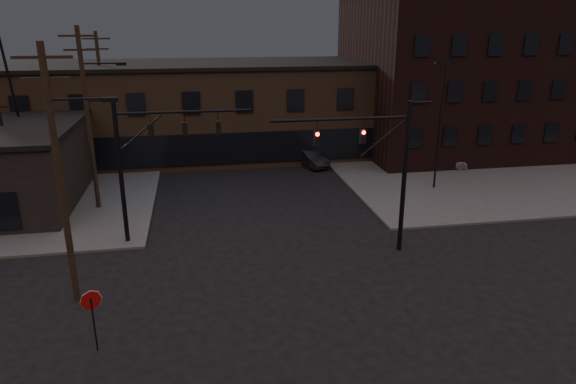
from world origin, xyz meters
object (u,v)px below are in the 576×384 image
at_px(traffic_signal_far, 144,154).
at_px(traffic_signal_near, 384,162).
at_px(parked_car_lot_a, 445,147).
at_px(parked_car_lot_b, 443,161).
at_px(car_crossing, 310,158).
at_px(stop_sign, 92,307).

bearing_deg(traffic_signal_far, traffic_signal_near, -16.17).
height_order(parked_car_lot_a, parked_car_lot_b, parked_car_lot_a).
height_order(traffic_signal_near, car_crossing, traffic_signal_near).
distance_m(parked_car_lot_a, car_crossing, 12.67).
height_order(stop_sign, parked_car_lot_b, stop_sign).
distance_m(traffic_signal_near, traffic_signal_far, 12.57).
relative_size(parked_car_lot_a, parked_car_lot_b, 1.13).
xyz_separation_m(traffic_signal_near, parked_car_lot_a, (12.79, 18.16, -4.01)).
relative_size(traffic_signal_far, parked_car_lot_a, 1.76).
bearing_deg(parked_car_lot_a, parked_car_lot_b, 156.46).
height_order(traffic_signal_far, parked_car_lot_b, traffic_signal_far).
xyz_separation_m(traffic_signal_near, car_crossing, (0.14, 17.42, -4.23)).
distance_m(traffic_signal_far, parked_car_lot_b, 25.68).
bearing_deg(traffic_signal_far, car_crossing, 48.73).
bearing_deg(car_crossing, parked_car_lot_a, -13.08).
height_order(traffic_signal_near, stop_sign, traffic_signal_near).
height_order(traffic_signal_near, traffic_signal_far, same).
xyz_separation_m(parked_car_lot_b, car_crossing, (-10.62, 3.00, -0.03)).
bearing_deg(stop_sign, traffic_signal_far, 82.68).
bearing_deg(traffic_signal_far, stop_sign, -97.32).
distance_m(traffic_signal_near, parked_car_lot_a, 22.57).
distance_m(traffic_signal_near, parked_car_lot_b, 18.48).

